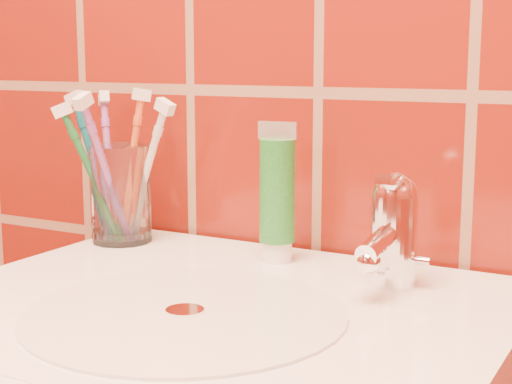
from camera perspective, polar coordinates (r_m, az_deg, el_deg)
The scene contains 9 objects.
glass_tumbler at distance 1.01m, azimuth -9.82°, elevation -0.13°, with size 0.08×0.08×0.12m, color white.
toothpaste_tube at distance 0.90m, azimuth 1.56°, elevation -0.36°, with size 0.05×0.04×0.16m.
faucet at distance 0.81m, azimuth 9.91°, elevation -2.46°, with size 0.05×0.11×0.12m.
toothbrush_0 at distance 0.99m, azimuth -8.02°, elevation 1.35°, with size 0.10×0.04×0.19m, color silver, non-canonical shape.
toothbrush_1 at distance 1.00m, azimuth -11.79°, elevation 1.18°, with size 0.08×0.07×0.18m, color #1B6832, non-canonical shape.
toothbrush_2 at distance 1.02m, azimuth -9.06°, elevation 1.90°, with size 0.05×0.05×0.20m, color orange, non-canonical shape.
toothbrush_3 at distance 1.02m, azimuth -11.60°, elevation 1.71°, with size 0.09×0.03×0.20m, color #0B5163, non-canonical shape.
toothbrush_4 at distance 0.97m, azimuth -10.81°, elevation 1.38°, with size 0.03×0.10×0.20m, color #86489A, non-canonical shape.
toothbrush_5 at distance 1.04m, azimuth -10.66°, elevation 1.81°, with size 0.07×0.07×0.19m, color #8E4CA3, non-canonical shape.
Camera 1 is at (0.39, 0.34, 1.09)m, focal length 55.00 mm.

